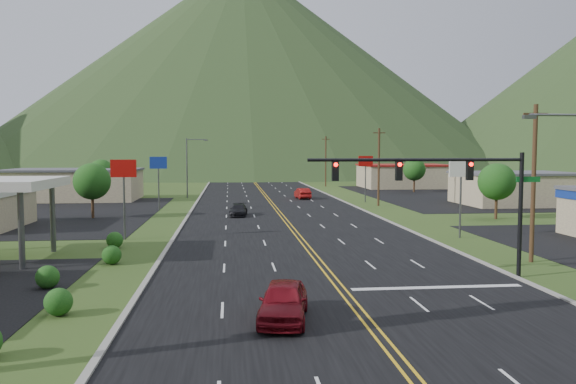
{
  "coord_description": "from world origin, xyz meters",
  "views": [
    {
      "loc": [
        -5.64,
        -15.58,
        7.08
      ],
      "look_at": [
        -1.98,
        19.42,
        4.5
      ],
      "focal_mm": 35.0,
      "sensor_mm": 36.0,
      "label": 1
    }
  ],
  "objects": [
    {
      "name": "traffic_signal",
      "position": [
        6.48,
        14.0,
        5.33
      ],
      "size": [
        13.1,
        0.43,
        7.0
      ],
      "color": "black",
      "rests_on": "ground"
    },
    {
      "name": "streetlight_west",
      "position": [
        -11.68,
        70.0,
        5.18
      ],
      "size": [
        3.28,
        0.25,
        9.0
      ],
      "color": "#59595E",
      "rests_on": "ground"
    },
    {
      "name": "building_west_far",
      "position": [
        -28.0,
        68.0,
        2.26
      ],
      "size": [
        18.4,
        11.4,
        4.5
      ],
      "color": "beige",
      "rests_on": "ground"
    },
    {
      "name": "building_east_mid",
      "position": [
        32.0,
        55.0,
        2.16
      ],
      "size": [
        14.4,
        11.4,
        4.3
      ],
      "color": "beige",
      "rests_on": "ground"
    },
    {
      "name": "building_east_far",
      "position": [
        28.0,
        90.0,
        2.26
      ],
      "size": [
        16.4,
        12.4,
        4.5
      ],
      "color": "beige",
      "rests_on": "ground"
    },
    {
      "name": "pole_sign_west_a",
      "position": [
        -14.0,
        30.0,
        5.05
      ],
      "size": [
        2.0,
        0.18,
        6.4
      ],
      "color": "#59595E",
      "rests_on": "ground"
    },
    {
      "name": "pole_sign_west_b",
      "position": [
        -14.0,
        52.0,
        5.05
      ],
      "size": [
        2.0,
        0.18,
        6.4
      ],
      "color": "#59595E",
      "rests_on": "ground"
    },
    {
      "name": "pole_sign_east_a",
      "position": [
        13.0,
        28.0,
        5.05
      ],
      "size": [
        2.0,
        0.18,
        6.4
      ],
      "color": "#59595E",
      "rests_on": "ground"
    },
    {
      "name": "pole_sign_east_b",
      "position": [
        13.0,
        60.0,
        5.05
      ],
      "size": [
        2.0,
        0.18,
        6.4
      ],
      "color": "#59595E",
      "rests_on": "ground"
    },
    {
      "name": "tree_west_a",
      "position": [
        -20.0,
        45.0,
        3.89
      ],
      "size": [
        3.84,
        3.84,
        5.82
      ],
      "color": "#382314",
      "rests_on": "ground"
    },
    {
      "name": "tree_west_b",
      "position": [
        -25.0,
        72.0,
        3.89
      ],
      "size": [
        3.84,
        3.84,
        5.82
      ],
      "color": "#382314",
      "rests_on": "ground"
    },
    {
      "name": "tree_east_a",
      "position": [
        22.0,
        40.0,
        3.89
      ],
      "size": [
        3.84,
        3.84,
        5.82
      ],
      "color": "#382314",
      "rests_on": "ground"
    },
    {
      "name": "tree_east_b",
      "position": [
        26.0,
        78.0,
        3.89
      ],
      "size": [
        3.84,
        3.84,
        5.82
      ],
      "color": "#382314",
      "rests_on": "ground"
    },
    {
      "name": "utility_pole_a",
      "position": [
        13.5,
        18.0,
        5.13
      ],
      "size": [
        1.6,
        0.28,
        10.0
      ],
      "color": "#382314",
      "rests_on": "ground"
    },
    {
      "name": "utility_pole_b",
      "position": [
        13.5,
        55.0,
        5.13
      ],
      "size": [
        1.6,
        0.28,
        10.0
      ],
      "color": "#382314",
      "rests_on": "ground"
    },
    {
      "name": "utility_pole_c",
      "position": [
        13.5,
        95.0,
        5.13
      ],
      "size": [
        1.6,
        0.28,
        10.0
      ],
      "color": "#382314",
      "rests_on": "ground"
    },
    {
      "name": "utility_pole_d",
      "position": [
        13.5,
        135.0,
        5.13
      ],
      "size": [
        1.6,
        0.28,
        10.0
      ],
      "color": "#382314",
      "rests_on": "ground"
    },
    {
      "name": "mountain_n",
      "position": [
        0.0,
        220.0,
        42.5
      ],
      "size": [
        220.0,
        220.0,
        85.0
      ],
      "primitive_type": "cone",
      "color": "#263C1B",
      "rests_on": "ground"
    },
    {
      "name": "car_red_near",
      "position": [
        -3.44,
        7.21,
        0.81
      ],
      "size": [
        2.71,
        5.03,
        1.63
      ],
      "primitive_type": "imported",
      "rotation": [
        0.0,
        0.0,
        -0.17
      ],
      "color": "maroon",
      "rests_on": "ground"
    },
    {
      "name": "car_dark_mid",
      "position": [
        -4.68,
        45.31,
        0.63
      ],
      "size": [
        2.16,
        4.48,
        1.26
      ],
      "primitive_type": "imported",
      "rotation": [
        0.0,
        0.0,
        -0.09
      ],
      "color": "black",
      "rests_on": "ground"
    },
    {
      "name": "car_red_far",
      "position": [
        5.11,
        66.4,
        0.78
      ],
      "size": [
        2.06,
        4.88,
        1.57
      ],
      "primitive_type": "imported",
      "rotation": [
        0.0,
        0.0,
        3.23
      ],
      "color": "maroon",
      "rests_on": "ground"
    }
  ]
}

